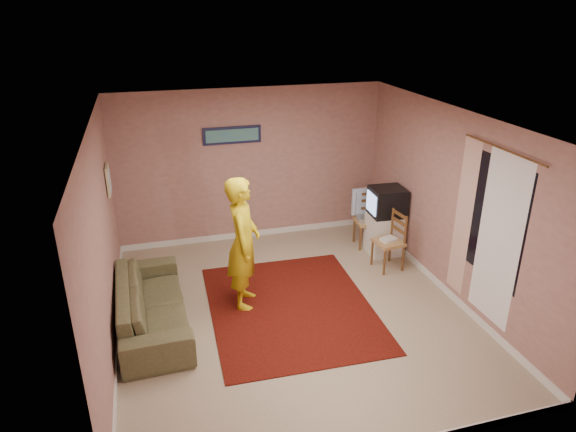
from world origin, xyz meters
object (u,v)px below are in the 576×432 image
object	(u,v)px
tv_cabinet	(385,234)
sofa	(152,304)
person	(243,243)
chair_a	(368,215)
chair_b	(389,235)
crt_tv	(387,202)

from	to	relation	value
tv_cabinet	sofa	xyz separation A→B (m)	(-3.75, -1.08, -0.03)
sofa	person	distance (m)	1.39
chair_a	chair_b	xyz separation A→B (m)	(-0.03, -0.83, -0.00)
chair_a	person	distance (m)	2.67
chair_a	chair_b	distance (m)	0.83
chair_b	chair_a	bearing A→B (deg)	170.66
person	tv_cabinet	bearing A→B (deg)	-54.80
crt_tv	chair_a	distance (m)	0.50
sofa	chair_a	bearing A→B (deg)	-70.27
crt_tv	person	distance (m)	2.66
crt_tv	person	world-z (taller)	person
tv_cabinet	crt_tv	xyz separation A→B (m)	(-0.01, 0.00, 0.56)
crt_tv	sofa	bearing A→B (deg)	-161.14
crt_tv	tv_cabinet	bearing A→B (deg)	0.00
crt_tv	person	xyz separation A→B (m)	(-2.51, -0.89, 0.01)
crt_tv	chair_a	world-z (taller)	crt_tv
crt_tv	chair_b	size ratio (longest dim) A/B	1.13
tv_cabinet	chair_a	world-z (taller)	chair_a
crt_tv	sofa	distance (m)	3.94
tv_cabinet	crt_tv	bearing A→B (deg)	177.26
crt_tv	person	bearing A→B (deg)	-157.67
chair_a	chair_b	bearing A→B (deg)	-87.67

